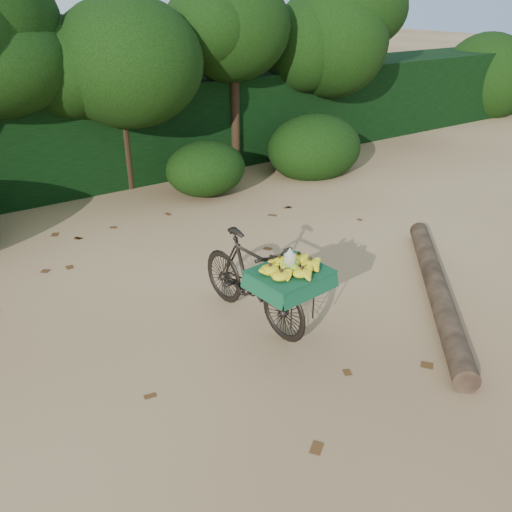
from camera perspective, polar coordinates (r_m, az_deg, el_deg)
ground at (r=5.99m, az=2.56°, el=-8.10°), size 80.00×80.00×0.00m
vendor_bicycle at (r=5.93m, az=-0.28°, el=-2.42°), size 0.80×1.81×1.03m
fallen_log at (r=6.92m, az=18.53°, el=-3.23°), size 2.56×2.80×0.26m
hedge_backdrop at (r=10.95m, az=-17.70°, el=12.00°), size 26.00×1.80×1.80m
tree_row at (r=9.82m, az=-20.84°, el=16.62°), size 14.50×2.00×4.00m
bush_clumps at (r=9.42m, az=-10.65°, el=7.71°), size 8.80×1.70×0.90m
leaf_litter at (r=6.43m, az=-0.88°, el=-5.35°), size 7.00×7.30×0.01m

